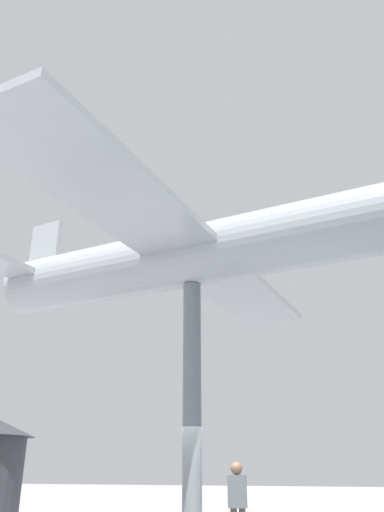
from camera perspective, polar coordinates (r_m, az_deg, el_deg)
support_pylon_central at (r=12.40m, az=0.00°, el=-16.56°), size 0.45×0.45×6.04m
suspended_airplane at (r=13.32m, az=0.71°, el=0.19°), size 14.23×13.43×2.94m
visitor_person at (r=11.86m, az=5.22°, el=-25.93°), size 0.26×0.42×1.74m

